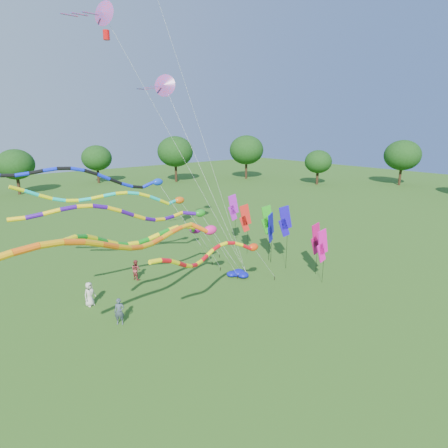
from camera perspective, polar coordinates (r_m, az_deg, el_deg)
ground at (r=24.64m, az=5.53°, el=-12.10°), size 160.00×160.00×0.00m
tree_ring at (r=24.38m, az=7.27°, el=0.33°), size 115.78×115.82×8.99m
tube_kite_red at (r=22.01m, az=-0.50°, el=-4.37°), size 11.64×3.17×5.76m
tube_kite_orange at (r=20.15m, az=-10.50°, el=-1.95°), size 15.79×5.04×7.54m
tube_kite_purple at (r=23.03m, az=-12.28°, el=1.54°), size 14.82×1.11×7.69m
tube_kite_blue at (r=26.26m, az=-18.96°, el=6.63°), size 14.90×3.59×9.26m
tube_kite_cyan at (r=27.53m, az=-14.75°, el=3.86°), size 14.70×2.06×8.10m
tube_kite_green at (r=22.90m, az=-9.60°, el=-1.42°), size 12.61×4.68×6.82m
delta_kite_high_a at (r=24.23m, az=-17.95°, el=28.19°), size 11.16×3.13×19.09m
delta_kite_high_c at (r=29.32m, az=-9.08°, el=20.16°), size 5.41×6.75×15.27m
banner_pole_green at (r=31.03m, az=6.61°, el=0.60°), size 1.11×0.49×4.82m
banner_pole_blue_b at (r=29.35m, az=9.28°, el=0.38°), size 1.10×0.51×5.17m
banner_pole_red at (r=32.45m, az=3.24°, el=0.87°), size 1.13×0.42×4.58m
banner_pole_magenta_a at (r=27.42m, az=14.75°, el=-3.25°), size 1.16×0.18×4.11m
banner_pole_violet at (r=34.56m, az=1.41°, el=2.50°), size 1.16×0.23×5.02m
banner_pole_magenta_b at (r=28.89m, az=13.83°, el=-2.21°), size 1.16×0.11×4.13m
banner_pole_blue_a at (r=30.57m, az=7.14°, el=-0.57°), size 1.12×0.47×4.33m
blue_nylon_heap at (r=28.72m, az=2.25°, el=-7.51°), size 1.22×1.81×0.46m
person_a at (r=25.51m, az=-19.81°, el=-10.02°), size 0.89×0.71×1.58m
person_b at (r=22.82m, az=-15.65°, el=-12.72°), size 0.69×0.64×1.58m
person_c at (r=28.66m, az=-13.28°, el=-6.79°), size 0.74×0.86×1.53m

